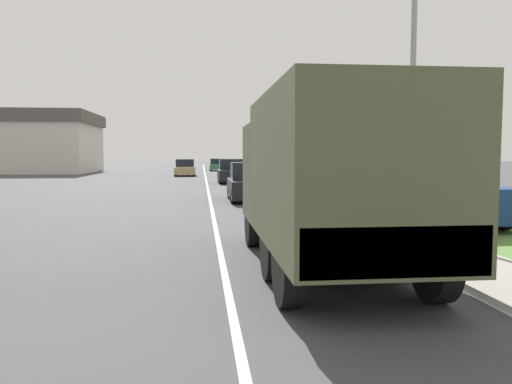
% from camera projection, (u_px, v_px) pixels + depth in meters
% --- Properties ---
extents(ground_plane, '(180.00, 180.00, 0.00)m').
position_uv_depth(ground_plane, '(206.00, 181.00, 38.52)').
color(ground_plane, '#424247').
extents(lane_centre_stripe, '(0.12, 120.00, 0.00)m').
position_uv_depth(lane_centre_stripe, '(206.00, 181.00, 38.52)').
color(lane_centre_stripe, silver).
rests_on(lane_centre_stripe, ground).
extents(sidewalk_right, '(1.80, 120.00, 0.12)m').
position_uv_depth(sidewalk_right, '(264.00, 180.00, 39.00)').
color(sidewalk_right, '#9E9B93').
rests_on(sidewalk_right, ground).
extents(grass_strip_right, '(7.00, 120.00, 0.02)m').
position_uv_depth(grass_strip_right, '(319.00, 180.00, 39.49)').
color(grass_strip_right, '#56843D').
rests_on(grass_strip_right, ground).
extents(military_truck, '(2.40, 6.88, 3.08)m').
position_uv_depth(military_truck, '(326.00, 174.00, 8.92)').
color(military_truck, '#474C38').
rests_on(military_truck, ground).
extents(car_nearest_ahead, '(1.76, 3.92, 1.71)m').
position_uv_depth(car_nearest_ahead, '(249.00, 184.00, 22.30)').
color(car_nearest_ahead, black).
rests_on(car_nearest_ahead, ground).
extents(car_second_ahead, '(1.86, 4.13, 1.73)m').
position_uv_depth(car_second_ahead, '(231.00, 172.00, 36.00)').
color(car_second_ahead, black).
rests_on(car_second_ahead, ground).
extents(car_third_ahead, '(1.92, 3.91, 1.59)m').
position_uv_depth(car_third_ahead, '(185.00, 168.00, 47.67)').
color(car_third_ahead, tan).
rests_on(car_third_ahead, ground).
extents(car_fourth_ahead, '(1.74, 4.16, 1.51)m').
position_uv_depth(car_fourth_ahead, '(217.00, 165.00, 61.85)').
color(car_fourth_ahead, '#336B3D').
rests_on(car_fourth_ahead, ground).
extents(pickup_truck, '(1.94, 5.26, 1.85)m').
position_uv_depth(pickup_truck, '(439.00, 193.00, 15.52)').
color(pickup_truck, navy).
rests_on(pickup_truck, grass_strip_right).
extents(lamp_post, '(1.69, 0.24, 8.01)m').
position_uv_depth(lamp_post, '(406.00, 41.00, 12.04)').
color(lamp_post, gray).
rests_on(lamp_post, sidewalk_right).
extents(utility_box, '(0.55, 0.45, 0.70)m').
position_uv_depth(utility_box, '(465.00, 223.00, 12.55)').
color(utility_box, '#3D7042').
rests_on(utility_box, grass_strip_right).
extents(building_distant, '(17.79, 13.30, 6.70)m').
position_uv_depth(building_distant, '(14.00, 142.00, 55.99)').
color(building_distant, beige).
rests_on(building_distant, ground).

